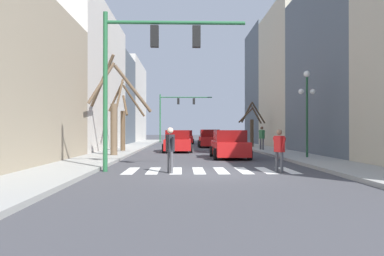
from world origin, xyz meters
TOP-DOWN VIEW (x-y plane):
  - ground_plane at (0.00, 0.00)m, footprint 240.00×240.00m
  - sidewalk_left at (-5.67, 0.00)m, footprint 2.60×90.00m
  - sidewalk_right at (5.67, 0.00)m, footprint 2.60×90.00m
  - building_row_left at (-9.97, 22.51)m, footprint 6.00×53.43m
  - building_row_right at (9.97, 15.62)m, footprint 6.00×40.12m
  - crosswalk_stripes at (0.00, 1.14)m, footprint 6.75×2.60m
  - traffic_signal_near at (-2.58, 0.89)m, footprint 5.59×0.28m
  - traffic_signal_far at (-2.07, 37.45)m, footprint 7.20×0.28m
  - street_lamp_right_corner at (5.71, 6.42)m, footprint 0.95×0.36m
  - car_parked_right_far at (1.52, 21.80)m, footprint 2.14×4.13m
  - car_parked_left_mid at (-1.45, 14.42)m, footprint 2.16×4.86m
  - car_parked_left_far at (-0.73, 31.24)m, footprint 1.99×4.53m
  - car_at_intersection at (1.64, 7.79)m, footprint 2.09×4.26m
  - pedestrian_crossing_street at (4.97, 14.53)m, footprint 0.41×0.72m
  - pedestrian_waiting_at_curb at (-1.56, 0.28)m, footprint 0.35×0.72m
  - pedestrian_on_right_sidewalk at (2.61, 0.38)m, footprint 0.39×0.68m
  - street_tree_left_near at (-5.33, 13.10)m, footprint 2.61×2.65m
  - street_tree_right_far at (-5.18, 8.64)m, footprint 3.88×1.92m
  - street_tree_left_mid at (5.19, 19.80)m, footprint 2.55×1.18m

SIDE VIEW (x-z plane):
  - ground_plane at x=0.00m, z-range 0.00..0.00m
  - crosswalk_stripes at x=0.00m, z-range 0.00..0.01m
  - sidewalk_left at x=-5.67m, z-range 0.00..0.15m
  - sidewalk_right at x=5.67m, z-range 0.00..0.15m
  - car_at_intersection at x=1.64m, z-range -0.05..1.57m
  - car_parked_left_far at x=-0.73m, z-range -0.05..1.57m
  - car_parked_left_mid at x=-1.45m, z-range -0.05..1.57m
  - car_parked_right_far at x=1.52m, z-range -0.06..1.63m
  - pedestrian_on_right_sidewalk at x=2.61m, z-range 0.15..1.81m
  - pedestrian_waiting_at_curb at x=-1.56m, z-range 0.16..1.88m
  - pedestrian_crossing_street at x=4.97m, z-range 0.31..2.07m
  - street_tree_left_mid at x=5.19m, z-range 0.06..4.13m
  - street_tree_left_near at x=-5.33m, z-range -0.03..5.13m
  - street_tree_right_far at x=-5.18m, z-range -0.21..5.82m
  - street_lamp_right_corner at x=5.71m, z-range 1.11..5.85m
  - traffic_signal_near at x=-2.58m, z-range 1.35..7.60m
  - traffic_signal_far at x=-2.07m, z-range 1.50..8.05m
  - building_row_left at x=-9.97m, z-range -0.54..10.90m
  - building_row_right at x=9.97m, z-range -0.81..12.60m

